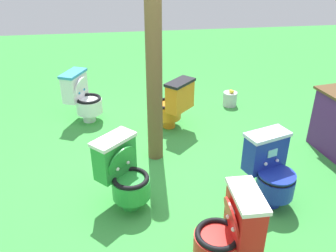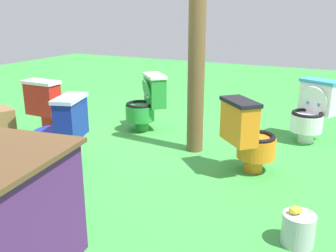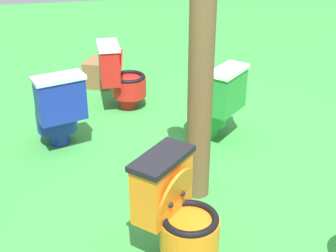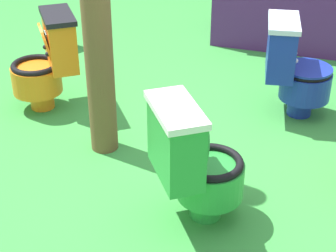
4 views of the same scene
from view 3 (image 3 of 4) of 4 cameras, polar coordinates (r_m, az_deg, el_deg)
name	(u,v)px [view 3 (image 3 of 4)]	position (r m, az deg, el deg)	size (l,w,h in m)	color
ground	(168,163)	(4.09, 0.06, -4.53)	(14.00, 14.00, 0.00)	green
toilet_red	(120,76)	(5.01, -5.88, 6.12)	(0.44, 0.49, 0.73)	red
toilet_green	(216,102)	(4.35, 5.88, 2.87)	(0.63, 0.63, 0.73)	green
toilet_orange	(177,210)	(2.90, 1.08, -10.22)	(0.63, 0.63, 0.73)	orange
toilet_blue	(58,110)	(4.30, -13.19, 1.94)	(0.59, 0.53, 0.73)	#192D9E
wooden_post	(201,80)	(3.28, 4.00, 5.60)	(0.18, 0.18, 1.88)	brown
small_crate	(100,72)	(5.77, -8.23, 6.47)	(0.38, 0.32, 0.31)	brown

